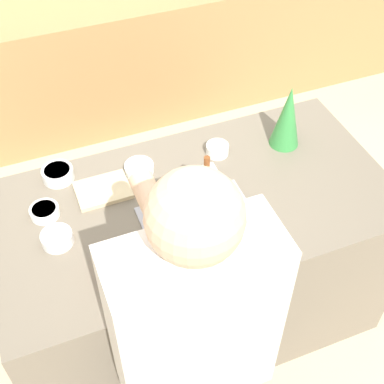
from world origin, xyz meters
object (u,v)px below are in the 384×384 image
candy_bowl_far_left (57,238)px  candy_bowl_center_rear (139,168)px  gingerbread_house (197,198)px  mug (112,265)px  person (193,367)px  cookbook (103,190)px  baking_tray (197,216)px  candy_bowl_near_tray_left (58,174)px  decorative_tree (288,116)px  candy_bowl_near_tray_right (217,149)px  candy_bowl_front_corner (45,211)px

candy_bowl_far_left → candy_bowl_center_rear: 0.50m
gingerbread_house → candy_bowl_center_rear: bearing=112.0°
mug → person: bearing=-73.9°
candy_bowl_center_rear → mug: size_ratio=1.33×
candy_bowl_far_left → cookbook: candy_bowl_far_left is taller
baking_tray → candy_bowl_near_tray_left: size_ratio=3.34×
gingerbread_house → candy_bowl_center_rear: gingerbread_house is taller
decorative_tree → candy_bowl_far_left: decorative_tree is taller
gingerbread_house → candy_bowl_far_left: 0.58m
gingerbread_house → decorative_tree: decorative_tree is taller
candy_bowl_near_tray_left → gingerbread_house: bearing=-41.9°
gingerbread_house → mug: bearing=-159.9°
gingerbread_house → decorative_tree: bearing=26.9°
candy_bowl_near_tray_left → person: person is taller
gingerbread_house → decorative_tree: size_ratio=0.91×
mug → person: (0.14, -0.47, -0.02)m
candy_bowl_center_rear → person: size_ratio=0.07×
decorative_tree → candy_bowl_near_tray_right: decorative_tree is taller
decorative_tree → candy_bowl_far_left: 1.15m
baking_tray → person: size_ratio=0.26×
candy_bowl_near_tray_right → cookbook: bearing=-175.3°
decorative_tree → gingerbread_house: bearing=-153.1°
candy_bowl_far_left → candy_bowl_near_tray_left: (0.08, 0.36, 0.00)m
candy_bowl_far_left → mug: mug is taller
candy_bowl_near_tray_right → cookbook: candy_bowl_near_tray_right is taller
cookbook → mug: mug is taller
baking_tray → mug: bearing=-159.9°
decorative_tree → candy_bowl_front_corner: bearing=-178.0°
baking_tray → person: 0.67m
baking_tray → gingerbread_house: gingerbread_house is taller
decorative_tree → candy_bowl_center_rear: (-0.70, 0.06, -0.14)m
candy_bowl_near_tray_right → mug: size_ratio=1.06×
decorative_tree → candy_bowl_near_tray_right: bearing=171.7°
candy_bowl_front_corner → cookbook: size_ratio=0.52×
baking_tray → candy_bowl_far_left: candy_bowl_far_left is taller
candy_bowl_front_corner → candy_bowl_far_left: size_ratio=0.96×
cookbook → candy_bowl_near_tray_left: bearing=136.6°
cookbook → person: 0.91m
candy_bowl_far_left → candy_bowl_center_rear: candy_bowl_far_left is taller
candy_bowl_near_tray_right → candy_bowl_near_tray_left: 0.73m
candy_bowl_far_left → mug: bearing=-53.8°
candy_bowl_front_corner → decorative_tree: bearing=2.0°
baking_tray → candy_bowl_front_corner: 0.63m
candy_bowl_far_left → decorative_tree: bearing=10.3°
candy_bowl_far_left → mug: size_ratio=1.28×
candy_bowl_center_rear → person: person is taller
candy_bowl_center_rear → candy_bowl_near_tray_right: bearing=-2.7°
gingerbread_house → candy_bowl_far_left: (-0.56, 0.08, -0.09)m
candy_bowl_near_tray_left → person: size_ratio=0.08×
candy_bowl_near_tray_right → person: size_ratio=0.06×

